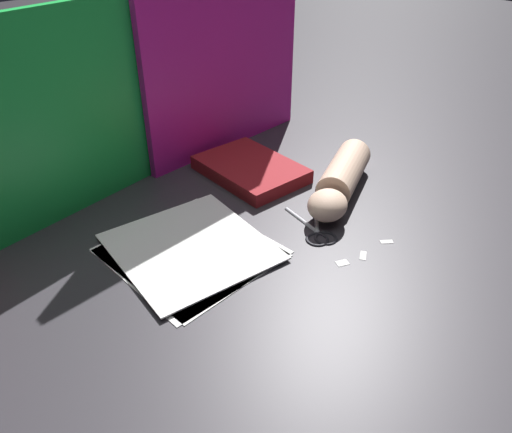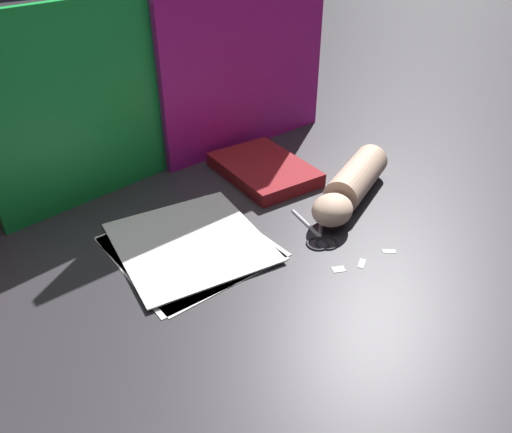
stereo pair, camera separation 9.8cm
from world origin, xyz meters
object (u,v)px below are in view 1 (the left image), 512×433
hand_forearm (341,181)px  paper_stack (191,250)px  scissors (317,230)px  book_closed (250,169)px

hand_forearm → paper_stack: bearing=171.9°
scissors → hand_forearm: 0.17m
book_closed → scissors: book_closed is taller
paper_stack → scissors: size_ratio=2.00×
book_closed → scissors: (-0.06, -0.28, -0.01)m
scissors → hand_forearm: size_ratio=0.51×
paper_stack → hand_forearm: hand_forearm is taller
scissors → hand_forearm: (0.15, 0.07, 0.04)m
paper_stack → book_closed: 0.34m
book_closed → hand_forearm: (0.09, -0.21, 0.02)m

